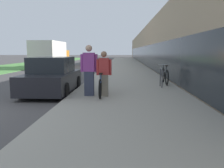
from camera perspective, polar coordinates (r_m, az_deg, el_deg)
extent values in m
cube|color=gray|center=(27.22, 3.05, 3.98)|extent=(4.51, 70.00, 0.14)
cube|color=tan|center=(35.98, 14.79, 8.14)|extent=(10.00, 70.00, 4.59)
cube|color=#1E2328|center=(35.27, 6.78, 6.66)|extent=(0.10, 63.00, 2.20)
cube|color=#518E42|center=(33.50, -18.85, 4.15)|extent=(6.11, 70.00, 0.03)
torus|color=black|center=(10.04, -1.86, 0.32)|extent=(0.06, 0.68, 0.68)
torus|color=black|center=(8.37, -2.73, -1.13)|extent=(0.06, 0.68, 0.68)
cylinder|color=#2D56A8|center=(9.18, -2.26, 0.93)|extent=(0.04, 1.44, 0.04)
cylinder|color=#2D56A8|center=(8.85, -2.44, 0.06)|extent=(0.04, 0.86, 0.32)
cylinder|color=#2D56A8|center=(8.62, -2.57, 1.45)|extent=(0.03, 0.03, 0.28)
cube|color=black|center=(8.61, -2.57, 2.38)|extent=(0.11, 0.22, 0.05)
cylinder|color=#2D56A8|center=(9.86, -1.93, 2.26)|extent=(0.03, 0.03, 0.30)
cylinder|color=silver|center=(9.85, -1.93, 3.12)|extent=(0.52, 0.03, 0.03)
cube|color=#756B5B|center=(8.89, -1.84, -0.33)|extent=(0.30, 0.21, 0.77)
cube|color=#B23333|center=(8.82, -1.86, 4.04)|extent=(0.36, 0.21, 0.59)
cylinder|color=#B23333|center=(8.84, -3.32, 3.84)|extent=(0.09, 0.09, 0.56)
cylinder|color=#B23333|center=(8.81, -0.39, 3.84)|extent=(0.09, 0.09, 0.56)
sphere|color=#936B51|center=(8.81, -1.87, 6.84)|extent=(0.21, 0.21, 0.21)
cube|color=#33384C|center=(9.04, -5.23, 0.12)|extent=(0.34, 0.24, 0.88)
cube|color=#933D93|center=(8.98, -5.28, 5.02)|extent=(0.41, 0.24, 0.67)
cylinder|color=#933D93|center=(9.02, -6.91, 4.78)|extent=(0.10, 0.10, 0.63)
cylinder|color=#933D93|center=(8.95, -3.64, 4.80)|extent=(0.10, 0.10, 0.63)
sphere|color=tan|center=(8.97, -5.32, 8.15)|extent=(0.24, 0.24, 0.24)
cylinder|color=#4C4C51|center=(11.12, 11.39, 1.23)|extent=(0.05, 0.05, 0.82)
cylinder|color=#4C4C51|center=(11.66, 10.98, 1.53)|extent=(0.05, 0.05, 0.82)
cylinder|color=#4C4C51|center=(11.35, 11.23, 3.44)|extent=(0.05, 0.55, 0.05)
torus|color=black|center=(13.09, 11.60, 2.00)|extent=(0.06, 0.75, 0.75)
torus|color=black|center=(12.00, 12.44, 1.49)|extent=(0.06, 0.75, 0.75)
cylinder|color=black|center=(12.53, 12.03, 2.79)|extent=(0.04, 0.95, 0.04)
cylinder|color=black|center=(12.32, 12.19, 2.21)|extent=(0.04, 0.57, 0.34)
cylinder|color=black|center=(12.17, 12.32, 3.37)|extent=(0.03, 0.03, 0.31)
cube|color=black|center=(12.16, 12.34, 4.10)|extent=(0.11, 0.22, 0.05)
cylinder|color=black|center=(12.97, 11.71, 3.68)|extent=(0.03, 0.03, 0.33)
cylinder|color=silver|center=(12.97, 11.73, 4.40)|extent=(0.52, 0.03, 0.03)
cube|color=black|center=(10.60, -13.47, 0.66)|extent=(1.74, 4.05, 0.72)
cube|color=#1E2328|center=(10.55, -13.58, 4.29)|extent=(1.49, 2.03, 0.63)
cylinder|color=black|center=(12.02, -15.53, 0.37)|extent=(0.22, 0.60, 0.60)
cylinder|color=black|center=(11.62, -7.99, 0.34)|extent=(0.22, 0.60, 0.60)
cylinder|color=black|center=(9.76, -19.92, -1.40)|extent=(0.22, 0.60, 0.60)
cylinder|color=black|center=(9.27, -10.71, -1.53)|extent=(0.22, 0.60, 0.60)
cube|color=orange|center=(29.24, -12.14, 5.96)|extent=(2.10, 1.84, 1.61)
cube|color=silver|center=(25.70, -14.24, 6.68)|extent=(2.28, 5.51, 2.48)
cylinder|color=black|center=(29.08, -14.34, 4.67)|extent=(0.28, 0.84, 0.84)
cylinder|color=black|center=(28.55, -10.32, 4.74)|extent=(0.28, 0.84, 0.84)
cylinder|color=black|center=(25.01, -17.17, 4.15)|extent=(0.28, 0.84, 0.84)
cylinder|color=black|center=(24.39, -12.55, 4.23)|extent=(0.28, 0.84, 0.84)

